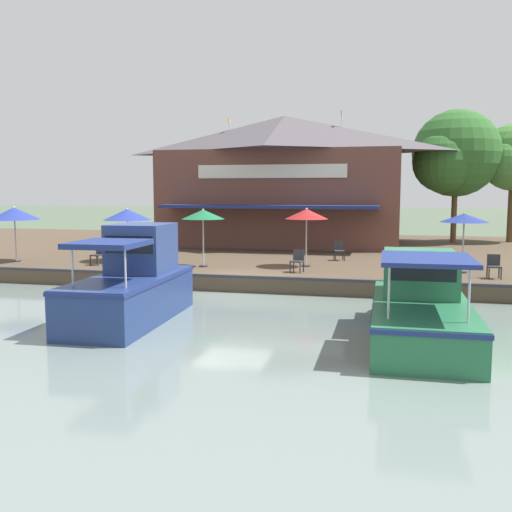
# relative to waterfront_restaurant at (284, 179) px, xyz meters

# --- Properties ---
(ground_plane) EXTENTS (220.00, 220.00, 0.00)m
(ground_plane) POSITION_rel_waterfront_restaurant_xyz_m (13.92, 0.73, -4.39)
(ground_plane) COLOR #4C5B47
(quay_deck) EXTENTS (22.00, 56.00, 0.60)m
(quay_deck) POSITION_rel_waterfront_restaurant_xyz_m (2.92, 0.73, -4.09)
(quay_deck) COLOR #4C3D2D
(quay_deck) RESTS_ON ground
(quay_edge_fender) EXTENTS (0.20, 50.40, 0.10)m
(quay_edge_fender) POSITION_rel_waterfront_restaurant_xyz_m (13.82, 0.73, -3.74)
(quay_edge_fender) COLOR #2D2D33
(quay_edge_fender) RESTS_ON quay_deck
(waterfront_restaurant) EXTENTS (9.78, 13.86, 7.64)m
(waterfront_restaurant) POSITION_rel_waterfront_restaurant_xyz_m (0.00, 0.00, 0.00)
(waterfront_restaurant) COLOR brown
(waterfront_restaurant) RESTS_ON quay_deck
(patio_umbrella_back_row) EXTENTS (1.76, 1.76, 2.41)m
(patio_umbrella_back_row) POSITION_rel_waterfront_restaurant_xyz_m (10.20, 2.80, -1.64)
(patio_umbrella_back_row) COLOR #B7B7B7
(patio_umbrella_back_row) RESTS_ON quay_deck
(patio_umbrella_near_quay_edge) EXTENTS (1.75, 1.75, 2.38)m
(patio_umbrella_near_quay_edge) POSITION_rel_waterfront_restaurant_xyz_m (11.23, -1.29, -1.65)
(patio_umbrella_near_quay_edge) COLOR #B7B7B7
(patio_umbrella_near_quay_edge) RESTS_ON quay_deck
(patio_umbrella_mid_patio_left) EXTENTS (1.80, 1.80, 2.29)m
(patio_umbrella_mid_patio_left) POSITION_rel_waterfront_restaurant_xyz_m (10.65, 8.84, -1.72)
(patio_umbrella_mid_patio_left) COLOR #B7B7B7
(patio_umbrella_mid_patio_left) RESTS_ON quay_deck
(patio_umbrella_mid_patio_right) EXTENTS (2.09, 2.09, 2.35)m
(patio_umbrella_mid_patio_right) POSITION_rel_waterfront_restaurant_xyz_m (10.13, -5.17, -1.73)
(patio_umbrella_mid_patio_right) COLOR #B7B7B7
(patio_umbrella_mid_patio_right) RESTS_ON quay_deck
(patio_umbrella_far_corner) EXTENTS (2.17, 2.17, 2.42)m
(patio_umbrella_far_corner) POSITION_rel_waterfront_restaurant_xyz_m (11.48, -9.85, -1.68)
(patio_umbrella_far_corner) COLOR #B7B7B7
(patio_umbrella_far_corner) RESTS_ON quay_deck
(cafe_chair_far_corner_seat) EXTENTS (0.51, 0.51, 0.85)m
(cafe_chair_far_corner_seat) POSITION_rel_waterfront_restaurant_xyz_m (11.91, 2.72, -3.32)
(cafe_chair_far_corner_seat) COLOR #2D2D33
(cafe_chair_far_corner_seat) RESTS_ON quay_deck
(cafe_chair_back_row_seat) EXTENTS (0.44, 0.44, 0.85)m
(cafe_chair_back_row_seat) POSITION_rel_waterfront_restaurant_xyz_m (11.86, 9.76, -3.32)
(cafe_chair_back_row_seat) COLOR #2D2D33
(cafe_chair_back_row_seat) RESTS_ON quay_deck
(cafe_chair_facing_river) EXTENTS (0.52, 0.52, 0.85)m
(cafe_chair_facing_river) POSITION_rel_waterfront_restaurant_xyz_m (11.68, -5.77, -3.32)
(cafe_chair_facing_river) COLOR #2D2D33
(cafe_chair_facing_river) RESTS_ON quay_deck
(cafe_chair_mid_patio) EXTENTS (0.53, 0.53, 0.85)m
(cafe_chair_mid_patio) POSITION_rel_waterfront_restaurant_xyz_m (7.73, 3.93, -3.32)
(cafe_chair_mid_patio) COLOR #2D2D33
(cafe_chair_mid_patio) RESTS_ON quay_deck
(person_at_quay_edge) EXTENTS (0.45, 0.45, 1.60)m
(person_at_quay_edge) POSITION_rel_waterfront_restaurant_xyz_m (9.46, -4.62, -2.80)
(person_at_quay_edge) COLOR #337547
(person_at_quay_edge) RESTS_ON quay_deck
(motorboat_distant_upstream) EXTENTS (7.03, 2.33, 2.20)m
(motorboat_distant_upstream) POSITION_rel_waterfront_restaurant_xyz_m (18.48, 6.89, -3.58)
(motorboat_distant_upstream) COLOR #287047
(motorboat_distant_upstream) RESTS_ON river_water
(motorboat_far_downstream) EXTENTS (6.17, 2.21, 2.67)m
(motorboat_far_downstream) POSITION_rel_waterfront_restaurant_xyz_m (18.33, -0.88, -3.38)
(motorboat_far_downstream) COLOR navy
(motorboat_far_downstream) RESTS_ON river_water
(tree_upstream_bank) EXTENTS (4.23, 4.03, 7.13)m
(tree_upstream_bank) POSITION_rel_waterfront_restaurant_xyz_m (-3.75, 13.16, 1.19)
(tree_upstream_bank) COLOR brown
(tree_upstream_bank) RESTS_ON quay_deck
(tree_behind_restaurant) EXTENTS (5.39, 5.13, 7.88)m
(tree_behind_restaurant) POSITION_rel_waterfront_restaurant_xyz_m (-2.50, 9.67, 1.38)
(tree_behind_restaurant) COLOR brown
(tree_behind_restaurant) RESTS_ON quay_deck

